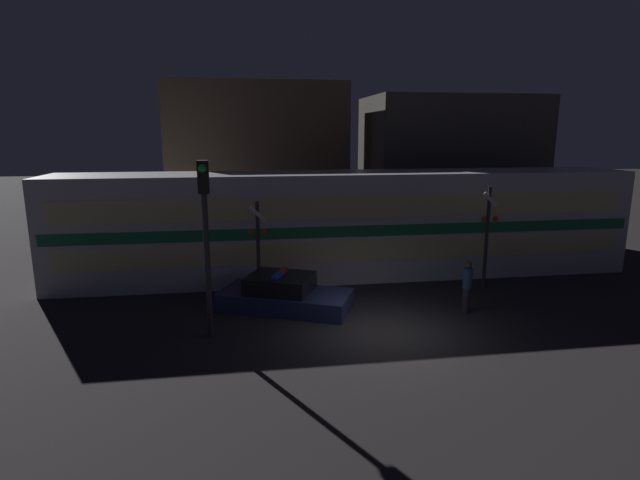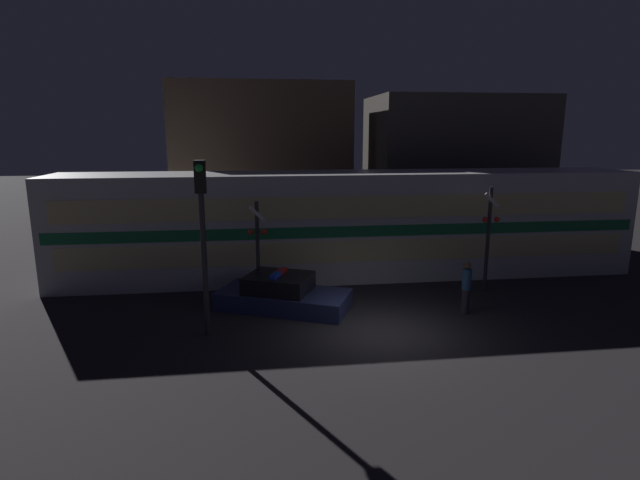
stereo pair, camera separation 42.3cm
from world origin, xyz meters
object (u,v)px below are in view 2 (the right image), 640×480
at_px(pedestrian, 466,288).
at_px(train, 350,224).
at_px(traffic_light_corner, 202,225).
at_px(police_car, 282,295).
at_px(crossing_signal_near, 489,235).

bearing_deg(pedestrian, train, 119.91).
bearing_deg(traffic_light_corner, train, 47.22).
height_order(pedestrian, traffic_light_corner, traffic_light_corner).
relative_size(train, police_car, 4.89).
distance_m(police_car, crossing_signal_near, 7.88).
bearing_deg(crossing_signal_near, police_car, -173.03).
xyz_separation_m(train, pedestrian, (2.90, -5.04, -1.23)).
relative_size(police_car, traffic_light_corner, 0.94).
distance_m(train, traffic_light_corner, 7.89).
bearing_deg(pedestrian, crossing_signal_near, 52.02).
relative_size(train, pedestrian, 13.34).
bearing_deg(train, police_car, -128.74).
xyz_separation_m(train, police_car, (-2.99, -3.73, -1.66)).
distance_m(pedestrian, traffic_light_corner, 8.57).
bearing_deg(police_car, crossing_signal_near, 30.88).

